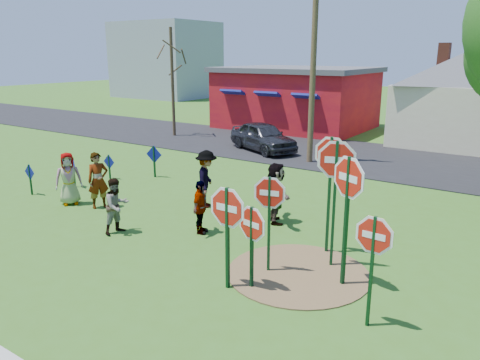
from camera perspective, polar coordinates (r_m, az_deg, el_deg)
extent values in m
plane|color=#36601B|center=(13.94, -7.68, -5.04)|extent=(120.00, 120.00, 0.00)
cube|color=black|center=(23.43, 11.33, 3.19)|extent=(120.00, 7.50, 0.04)
cylinder|color=brown|center=(10.81, 7.08, -11.17)|extent=(3.20, 3.20, 0.03)
cube|color=maroon|center=(31.31, 6.87, 9.66)|extent=(9.00, 7.00, 3.60)
cube|color=#4C4C51|center=(31.18, 6.99, 13.23)|extent=(9.40, 7.40, 0.30)
cube|color=navy|center=(29.47, -0.78, 10.59)|extent=(1.60, 0.78, 0.45)
cube|color=navy|center=(28.11, 3.47, 10.34)|extent=(1.60, 0.78, 0.45)
cube|color=navy|center=(26.93, 8.11, 10.00)|extent=(1.60, 0.78, 0.45)
cube|color=brown|center=(27.21, 23.59, 13.62)|extent=(0.55, 0.55, 1.40)
cube|color=#8C939E|center=(54.13, -8.99, 14.25)|extent=(10.00, 8.00, 8.00)
cube|color=#0E361A|center=(9.71, -1.54, -7.19)|extent=(0.06, 0.08, 2.20)
cylinder|color=white|center=(9.47, -1.57, -3.40)|extent=(1.16, 0.05, 1.16)
cylinder|color=red|center=(9.47, -1.57, -3.40)|extent=(1.00, 0.05, 1.00)
cube|color=white|center=(9.47, -1.57, -3.40)|extent=(0.51, 0.02, 0.14)
cube|color=#0E361A|center=(11.49, 10.80, -1.97)|extent=(0.07, 0.08, 2.91)
cylinder|color=white|center=(11.23, 11.07, 3.17)|extent=(1.10, 0.14, 1.10)
cylinder|color=red|center=(11.23, 11.07, 3.17)|extent=(0.95, 0.12, 0.95)
cube|color=white|center=(11.23, 11.07, 3.17)|extent=(0.48, 0.06, 0.14)
cylinder|color=gold|center=(11.23, 11.07, 3.17)|extent=(1.10, 0.13, 1.10)
cube|color=#0E361A|center=(9.95, 12.79, -5.13)|extent=(0.09, 0.10, 2.81)
cylinder|color=white|center=(9.66, 13.13, 0.27)|extent=(1.08, 0.54, 1.19)
cylinder|color=red|center=(9.66, 13.13, 0.27)|extent=(0.93, 0.47, 1.03)
cube|color=white|center=(9.66, 13.13, 0.27)|extent=(0.47, 0.24, 0.15)
cube|color=#0E361A|center=(10.76, 11.39, -3.07)|extent=(0.08, 0.09, 2.96)
cylinder|color=white|center=(10.48, 11.69, 2.41)|extent=(1.12, 0.37, 1.17)
cylinder|color=red|center=(10.48, 11.69, 2.41)|extent=(0.97, 0.32, 1.01)
cube|color=white|center=(10.48, 11.69, 2.41)|extent=(0.49, 0.16, 0.15)
cylinder|color=gold|center=(10.48, 11.69, 2.41)|extent=(1.12, 0.36, 1.17)
cube|color=#0E361A|center=(9.78, 1.44, -8.30)|extent=(0.07, 0.08, 1.79)
cylinder|color=white|center=(9.58, 1.46, -5.38)|extent=(0.98, 0.23, 1.00)
cylinder|color=red|center=(9.58, 1.46, -5.38)|extent=(0.85, 0.20, 0.87)
cube|color=white|center=(9.58, 1.46, -5.38)|extent=(0.43, 0.10, 0.12)
cube|color=#0E361A|center=(8.73, 15.70, -10.83)|extent=(0.05, 0.07, 2.10)
cylinder|color=white|center=(8.45, 16.04, -6.52)|extent=(0.94, 0.08, 0.95)
cylinder|color=red|center=(8.45, 16.04, -6.52)|extent=(0.81, 0.08, 0.82)
cube|color=white|center=(8.45, 16.04, -6.52)|extent=(0.42, 0.04, 0.12)
cylinder|color=gold|center=(8.45, 16.04, -6.52)|extent=(0.94, 0.08, 0.95)
cube|color=#0E361A|center=(10.43, 3.56, -5.53)|extent=(0.07, 0.08, 2.22)
cylinder|color=white|center=(10.18, 3.63, -1.57)|extent=(0.95, 0.27, 0.98)
cylinder|color=red|center=(10.18, 3.63, -1.57)|extent=(0.82, 0.24, 0.85)
cube|color=white|center=(10.18, 3.63, -1.57)|extent=(0.42, 0.12, 0.12)
cube|color=#0E361A|center=(17.79, -24.19, 0.02)|extent=(0.05, 0.05, 1.08)
cube|color=navy|center=(17.72, -24.28, 0.87)|extent=(0.57, 0.03, 0.57)
cube|color=#0E361A|center=(18.22, -19.58, 0.88)|extent=(0.07, 0.07, 1.11)
cube|color=navy|center=(18.16, -19.66, 1.71)|extent=(0.56, 0.27, 0.61)
cube|color=#0E361A|center=(19.02, -15.64, 1.55)|extent=(0.05, 0.06, 0.96)
cube|color=navy|center=(18.98, -15.69, 2.15)|extent=(0.58, 0.03, 0.58)
cube|color=#0E361A|center=(18.84, -10.40, 2.21)|extent=(0.07, 0.08, 1.26)
cube|color=navy|center=(18.78, -10.45, 3.09)|extent=(0.70, 0.14, 0.71)
imported|color=#384A85|center=(16.13, -20.18, 0.16)|extent=(0.92, 1.00, 1.72)
imported|color=#247461|center=(15.46, -16.91, -0.04)|extent=(0.67, 0.78, 1.80)
imported|color=brown|center=(13.18, -14.81, -3.07)|extent=(0.67, 0.82, 1.55)
imported|color=#39383E|center=(14.91, -4.11, 0.13)|extent=(1.19, 1.37, 1.84)
imported|color=#4A2E5A|center=(12.76, -4.88, -3.34)|extent=(0.64, 0.94, 1.49)
imported|color=#1C592B|center=(13.53, 4.40, -1.58)|extent=(1.46, 1.62, 1.79)
imported|color=#323238|center=(23.47, 2.81, 5.32)|extent=(4.52, 3.30, 1.43)
cylinder|color=#4C3823|center=(20.90, 8.89, 13.17)|extent=(0.26, 0.26, 8.21)
cylinder|color=#382819|center=(27.90, -8.23, 11.62)|extent=(0.18, 0.18, 6.20)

